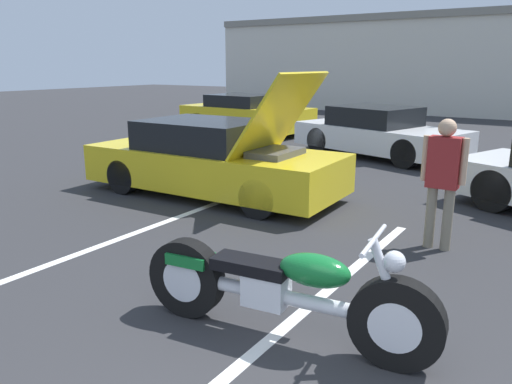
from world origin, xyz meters
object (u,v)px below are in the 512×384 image
at_px(parked_car_left_row, 245,114).
at_px(spectator_midground, 443,174).
at_px(motorcycle, 281,291).
at_px(parked_car_mid_left_row, 378,133).
at_px(show_car_hood_open, 213,160).

bearing_deg(parked_car_left_row, spectator_midground, -39.42).
height_order(motorcycle, parked_car_mid_left_row, parked_car_mid_left_row).
bearing_deg(spectator_midground, motorcycle, -100.92).
height_order(show_car_hood_open, parked_car_mid_left_row, show_car_hood_open).
bearing_deg(parked_car_left_row, parked_car_mid_left_row, -15.79).
xyz_separation_m(show_car_hood_open, parked_car_left_row, (-4.17, 7.03, -0.02)).
xyz_separation_m(motorcycle, show_car_hood_open, (-3.35, 3.39, 0.19)).
xyz_separation_m(show_car_hood_open, parked_car_mid_left_row, (1.04, 5.17, -0.04)).
bearing_deg(motorcycle, spectator_midground, 71.92).
height_order(motorcycle, spectator_midground, spectator_midground).
relative_size(motorcycle, show_car_hood_open, 0.56).
bearing_deg(parked_car_mid_left_row, motorcycle, -58.39).
distance_m(motorcycle, parked_car_left_row, 12.85).
relative_size(motorcycle, parked_car_mid_left_row, 0.57).
distance_m(motorcycle, parked_car_mid_left_row, 8.87).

